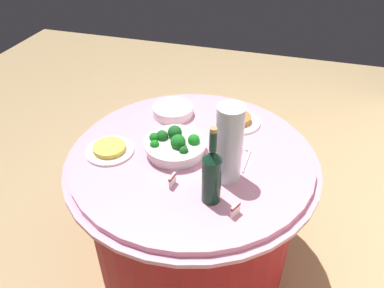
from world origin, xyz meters
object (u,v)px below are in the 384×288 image
label_placard_mid (172,180)px  plate_stack (173,111)px  wine_bottle (212,174)px  decorative_fruit_vase (229,146)px  label_placard_front (235,209)px  serving_tongs (243,159)px  broccoli_bowl (175,145)px  food_plate_peanuts (239,121)px  food_plate_fried_egg (110,149)px

label_placard_mid → plate_stack: bearing=-161.5°
wine_bottle → decorative_fruit_vase: (-0.15, 0.03, 0.03)m
label_placard_mid → decorative_fruit_vase: bearing=119.8°
wine_bottle → label_placard_front: (0.06, 0.11, -0.10)m
decorative_fruit_vase → label_placard_mid: 0.27m
serving_tongs → label_placard_front: size_ratio=3.04×
broccoli_bowl → label_placard_mid: (0.21, 0.06, -0.01)m
wine_bottle → serving_tongs: wine_bottle is taller
plate_stack → decorative_fruit_vase: bearing=42.9°
plate_stack → label_placard_front: label_placard_front is taller
plate_stack → serving_tongs: size_ratio=1.26×
food_plate_peanuts → label_placard_front: label_placard_front is taller
decorative_fruit_vase → plate_stack: bearing=-137.1°
wine_bottle → label_placard_mid: 0.20m
plate_stack → wine_bottle: (0.55, 0.34, 0.10)m
serving_tongs → food_plate_fried_egg: food_plate_fried_egg is taller
plate_stack → food_plate_peanuts: bearing=93.0°
serving_tongs → label_placard_mid: label_placard_mid is taller
plate_stack → food_plate_fried_egg: bearing=-24.3°
wine_bottle → food_plate_peanuts: (-0.57, 0.00, -0.11)m
serving_tongs → decorative_fruit_vase: bearing=-19.5°
broccoli_bowl → label_placard_front: (0.30, 0.33, -0.01)m
broccoli_bowl → label_placard_mid: size_ratio=5.09×
wine_bottle → label_placard_mid: size_ratio=6.11×
wine_bottle → food_plate_fried_egg: wine_bottle is taller
food_plate_peanuts → label_placard_front: size_ratio=4.00×
decorative_fruit_vase → food_plate_peanuts: bearing=-176.0°
broccoli_bowl → food_plate_fried_egg: broccoli_bowl is taller
plate_stack → wine_bottle: 0.66m
broccoli_bowl → serving_tongs: (-0.03, 0.31, -0.04)m
plate_stack → wine_bottle: wine_bottle is taller
wine_bottle → label_placard_front: 0.16m
decorative_fruit_vase → food_plate_fried_egg: 0.57m
food_plate_fried_egg → food_plate_peanuts: size_ratio=1.00×
wine_bottle → label_placard_mid: wine_bottle is taller
wine_bottle → label_placard_front: wine_bottle is taller
food_plate_fried_egg → label_placard_mid: bearing=69.2°
decorative_fruit_vase → wine_bottle: bearing=-12.1°
wine_bottle → food_plate_peanuts: wine_bottle is taller
plate_stack → label_placard_mid: 0.54m
label_placard_front → label_placard_mid: size_ratio=1.00×
broccoli_bowl → food_plate_peanuts: (-0.32, 0.23, -0.03)m
plate_stack → label_placard_front: (0.60, 0.45, 0.01)m
label_placard_mid → food_plate_fried_egg: bearing=-110.8°
serving_tongs → label_placard_mid: 0.35m
plate_stack → decorative_fruit_vase: 0.57m
broccoli_bowl → label_placard_front: 0.45m
food_plate_fried_egg → serving_tongs: bearing=100.8°
decorative_fruit_vase → food_plate_fried_egg: size_ratio=1.55×
serving_tongs → food_plate_fried_egg: bearing=-79.2°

